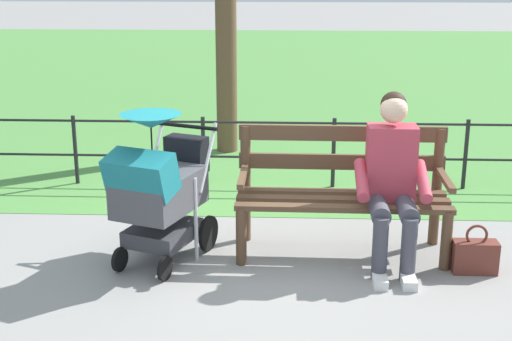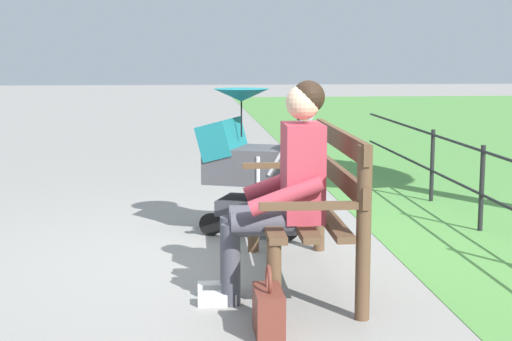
{
  "view_description": "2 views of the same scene",
  "coord_description": "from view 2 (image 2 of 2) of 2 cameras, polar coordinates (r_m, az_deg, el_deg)",
  "views": [
    {
      "loc": [
        -0.18,
        5.11,
        2.23
      ],
      "look_at": [
        0.04,
        0.14,
        0.72
      ],
      "focal_mm": 50.3,
      "sensor_mm": 36.0,
      "label": 1
    },
    {
      "loc": [
        -5.36,
        0.66,
        1.43
      ],
      "look_at": [
        -0.0,
        0.18,
        0.62
      ],
      "focal_mm": 54.87,
      "sensor_mm": 36.0,
      "label": 2
    }
  ],
  "objects": [
    {
      "name": "park_bench",
      "position": [
        4.9,
        4.13,
        -2.07
      ],
      "size": [
        1.61,
        0.62,
        0.96
      ],
      "color": "brown",
      "rests_on": "ground"
    },
    {
      "name": "stroller",
      "position": [
        6.19,
        -0.41,
        0.82
      ],
      "size": [
        0.77,
        1.0,
        1.15
      ],
      "color": "black",
      "rests_on": "ground"
    },
    {
      "name": "person_on_bench",
      "position": [
        4.51,
        2.04,
        -1.03
      ],
      "size": [
        0.54,
        0.74,
        1.28
      ],
      "color": "#42424C",
      "rests_on": "ground"
    },
    {
      "name": "ground_plane",
      "position": [
        5.58,
        1.9,
        -6.25
      ],
      "size": [
        60.0,
        60.0,
        0.0
      ],
      "primitive_type": "plane",
      "color": "gray"
    },
    {
      "name": "handbag",
      "position": [
        4.04,
        0.92,
        -10.22
      ],
      "size": [
        0.32,
        0.14,
        0.37
      ],
      "color": "brown",
      "rests_on": "ground"
    }
  ]
}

